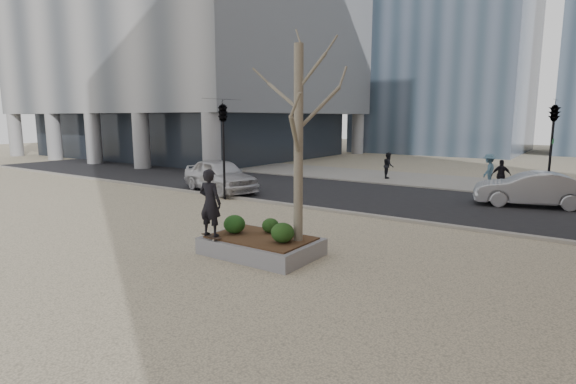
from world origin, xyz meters
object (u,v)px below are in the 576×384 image
Objects in this scene: skateboard at (211,237)px; skateboarder at (210,203)px; planter at (261,246)px; police_car at (220,175)px.

skateboard is 0.95m from skateboarder.
skateboard is at bearing 96.70° from skateboarder.
planter is 0.62× the size of police_car.
skateboard is 0.43× the size of skateboarder.
skateboarder is at bearing -121.60° from police_car.
planter is 3.85× the size of skateboard.
planter is 1.82m from skateboarder.
skateboard reaches higher than planter.
skateboard is at bearing -121.60° from police_car.
skateboarder reaches higher than skateboard.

